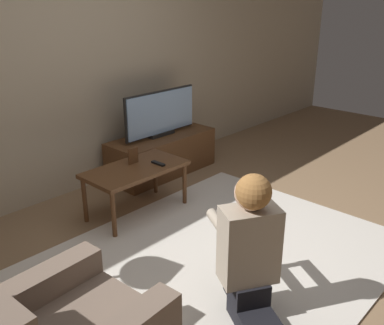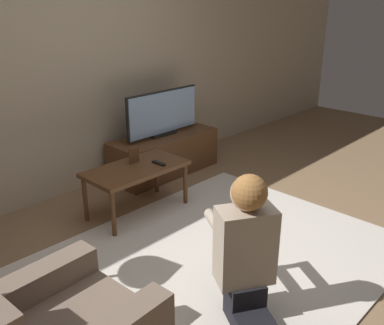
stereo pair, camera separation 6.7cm
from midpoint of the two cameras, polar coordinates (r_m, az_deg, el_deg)
name	(u,v)px [view 2 (the right image)]	position (r m, az deg, el deg)	size (l,w,h in m)	color
ground_plane	(220,258)	(3.37, 4.39, -12.61)	(10.00, 10.00, 0.00)	#896B4C
wall_back	(69,62)	(4.32, -15.67, 12.83)	(10.00, 0.06, 2.60)	tan
rug	(220,257)	(3.37, 4.40, -12.49)	(2.62, 2.14, 0.02)	silver
tv_stand	(164,154)	(4.82, -3.33, 1.13)	(1.25, 0.50, 0.44)	brown
tv	(163,113)	(4.69, -3.48, 6.60)	(0.98, 0.08, 0.50)	black
coffee_table	(136,172)	(3.87, -6.95, -1.26)	(0.92, 0.49, 0.45)	brown
person_kneeling	(246,250)	(2.58, 8.03, -11.48)	(0.64, 0.84, 0.95)	black
picture_frame	(134,155)	(3.91, -7.27, 0.95)	(0.11, 0.01, 0.15)	brown
remote	(159,163)	(3.89, -3.95, -0.09)	(0.04, 0.15, 0.02)	black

